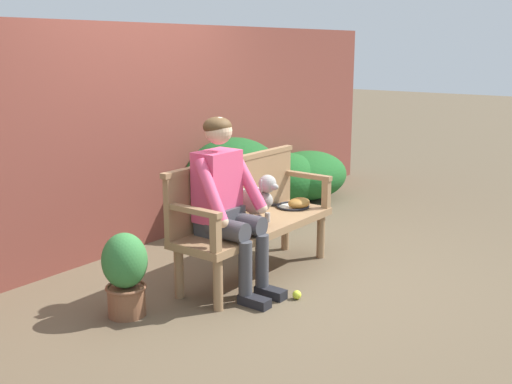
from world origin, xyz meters
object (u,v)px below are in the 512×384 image
person_seated (226,199)px  potted_plant (125,272)px  garden_bench (256,230)px  baseball_glove (299,203)px  dog_on_bench (258,198)px  tennis_ball (297,295)px  tennis_racket (290,206)px

person_seated → potted_plant: (-0.75, 0.27, -0.41)m
garden_bench → baseball_glove: baseball_glove is taller
dog_on_bench → person_seated: bearing=-179.1°
dog_on_bench → tennis_ball: (-0.22, -0.52, -0.61)m
garden_bench → tennis_ball: size_ratio=23.34×
garden_bench → baseball_glove: 0.59m
garden_bench → tennis_racket: size_ratio=2.67×
dog_on_bench → potted_plant: (-1.15, 0.27, -0.33)m
baseball_glove → potted_plant: 1.74m
baseball_glove → potted_plant: (-1.71, 0.29, -0.18)m
baseball_glove → tennis_ball: baseball_glove is taller
tennis_ball → baseball_glove: bearing=32.5°
person_seated → tennis_ball: (0.19, -0.51, -0.69)m
person_seated → dog_on_bench: (0.41, 0.01, -0.07)m
tennis_racket → baseball_glove: bearing=-75.5°
person_seated → tennis_racket: bearing=4.1°
tennis_ball → dog_on_bench: bearing=66.9°
potted_plant → baseball_glove: bearing=-9.7°
dog_on_bench → tennis_racket: size_ratio=0.69×
tennis_racket → baseball_glove: 0.09m
tennis_racket → dog_on_bench: bearing=-173.5°
dog_on_bench → potted_plant: 1.23m
garden_bench → baseball_glove: size_ratio=7.00×
dog_on_bench → tennis_racket: bearing=6.5°
garden_bench → tennis_ball: (-0.20, -0.52, -0.35)m
dog_on_bench → baseball_glove: bearing=-2.4°
tennis_racket → potted_plant: size_ratio=0.98×
garden_bench → potted_plant: potted_plant is taller
tennis_racket → tennis_ball: 1.04m
person_seated → baseball_glove: size_ratio=5.98×
garden_bench → dog_on_bench: (0.02, -0.01, 0.26)m
person_seated → potted_plant: bearing=159.8°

